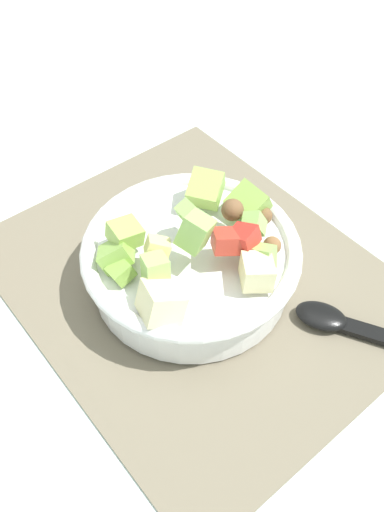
# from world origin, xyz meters

# --- Properties ---
(ground_plane) EXTENTS (2.40, 2.40, 0.00)m
(ground_plane) POSITION_xyz_m (0.00, 0.00, 0.00)
(ground_plane) COLOR silver
(placemat) EXTENTS (0.46, 0.38, 0.01)m
(placemat) POSITION_xyz_m (0.00, 0.00, 0.00)
(placemat) COLOR #756B56
(placemat) RESTS_ON ground_plane
(salad_bowl) EXTENTS (0.24, 0.24, 0.12)m
(salad_bowl) POSITION_xyz_m (0.00, -0.01, 0.04)
(salad_bowl) COLOR white
(salad_bowl) RESTS_ON placemat
(serving_spoon) EXTENTS (0.18, 0.12, 0.01)m
(serving_spoon) POSITION_xyz_m (0.16, 0.08, 0.01)
(serving_spoon) COLOR black
(serving_spoon) RESTS_ON placemat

